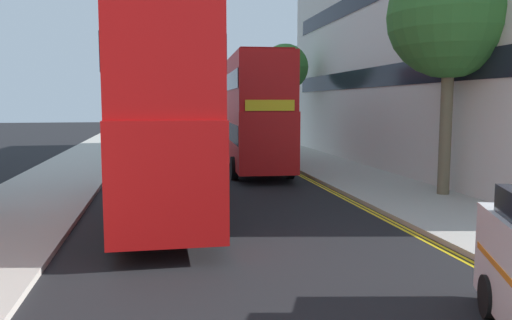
% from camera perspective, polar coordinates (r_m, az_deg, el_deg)
% --- Properties ---
extents(sidewalk_right, '(4.00, 80.00, 0.14)m').
position_cam_1_polar(sidewalk_right, '(20.99, 13.70, -2.84)').
color(sidewalk_right, '#ADA89E').
rests_on(sidewalk_right, ground).
extents(sidewalk_left, '(4.00, 80.00, 0.14)m').
position_cam_1_polar(sidewalk_left, '(19.64, -23.48, -3.83)').
color(sidewalk_left, '#ADA89E').
rests_on(sidewalk_left, ground).
extents(kerb_line_outer, '(0.10, 56.00, 0.01)m').
position_cam_1_polar(kerb_line_outer, '(18.38, 10.29, -4.28)').
color(kerb_line_outer, yellow).
rests_on(kerb_line_outer, ground).
extents(kerb_line_inner, '(0.10, 56.00, 0.01)m').
position_cam_1_polar(kerb_line_inner, '(18.33, 9.82, -4.30)').
color(kerb_line_inner, yellow).
rests_on(kerb_line_inner, ground).
extents(double_decker_bus_away, '(2.84, 10.82, 5.64)m').
position_cam_1_polar(double_decker_bus_away, '(15.55, -10.32, 5.00)').
color(double_decker_bus_away, '#B20F0F').
rests_on(double_decker_bus_away, ground).
extents(double_decker_bus_oncoming, '(3.18, 10.91, 5.64)m').
position_cam_1_polar(double_decker_bus_oncoming, '(25.68, -0.41, 5.64)').
color(double_decker_bus_oncoming, red).
rests_on(double_decker_bus_oncoming, ground).
extents(street_tree_near, '(4.33, 4.33, 8.43)m').
position_cam_1_polar(street_tree_near, '(19.40, 20.99, 14.84)').
color(street_tree_near, '#6B6047').
rests_on(street_tree_near, sidewalk_right).
extents(street_tree_mid, '(3.10, 3.10, 7.17)m').
position_cam_1_polar(street_tree_mid, '(34.45, 3.29, 10.26)').
color(street_tree_mid, '#6B6047').
rests_on(street_tree_mid, sidewalk_right).
extents(townhouse_terrace_right, '(10.08, 28.00, 12.30)m').
position_cam_1_polar(townhouse_terrace_right, '(29.50, 21.76, 11.37)').
color(townhouse_terrace_right, silver).
rests_on(townhouse_terrace_right, ground).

